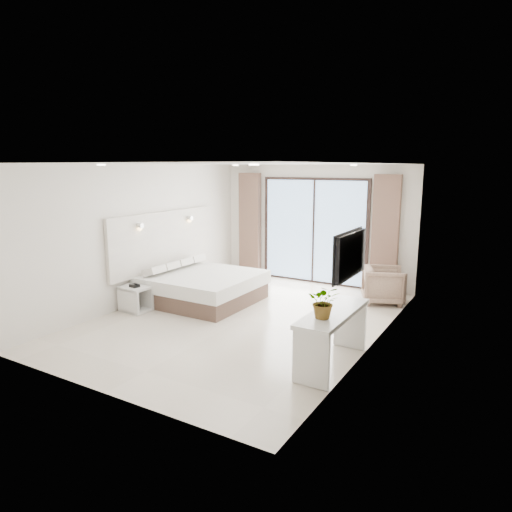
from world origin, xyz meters
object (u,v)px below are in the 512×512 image
object	(u,v)px
armchair	(384,283)
console_desk	(333,326)
nightstand	(136,299)
bed	(202,287)

from	to	relation	value
armchair	console_desk	bearing A→B (deg)	161.37
nightstand	console_desk	xyz separation A→B (m)	(4.02, -0.38, 0.32)
console_desk	armchair	world-z (taller)	armchair
console_desk	nightstand	bearing A→B (deg)	174.65
bed	armchair	size ratio (longest dim) A/B	2.59
bed	armchair	bearing A→B (deg)	28.94
armchair	nightstand	bearing A→B (deg)	104.89
bed	nightstand	distance (m)	1.33
console_desk	armchair	distance (m)	3.26
nightstand	console_desk	distance (m)	4.05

